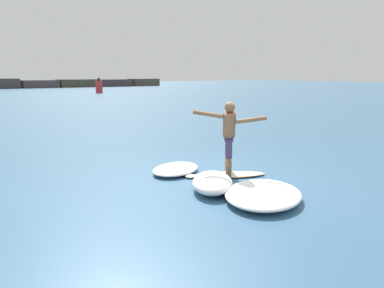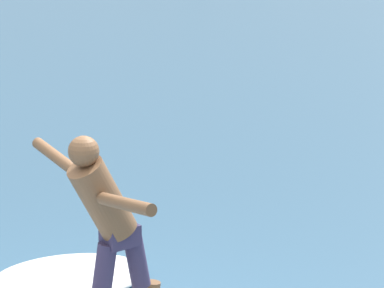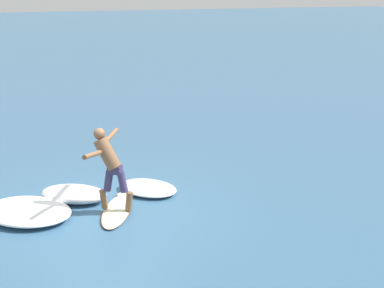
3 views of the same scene
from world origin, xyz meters
name	(u,v)px [view 2 (image 2 of 3)]	position (x,y,z in m)	size (l,w,h in m)	color
surfer	(106,221)	(0.13, 0.11, 1.06)	(1.32, 1.08, 1.67)	brown
wave_foam_at_tail	(70,276)	(-0.62, 1.18, 0.09)	(1.70, 1.56, 0.17)	white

